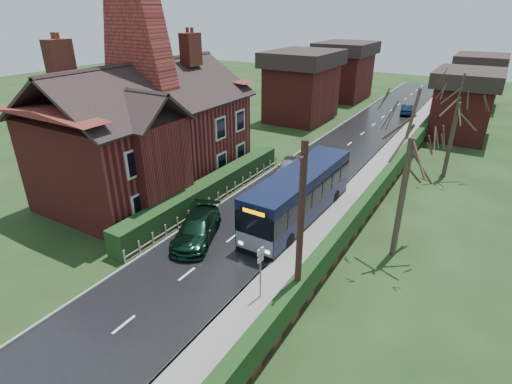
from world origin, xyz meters
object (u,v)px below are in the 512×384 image
Objects in this scene: brick_house at (147,129)px; car_silver at (289,167)px; telegraph_pole at (300,235)px; bus at (299,196)px; car_green at (197,229)px; bus_stop_sign at (260,266)px.

car_silver is (7.23, 7.22, -3.70)m from brick_house.
bus is at bearing 105.81° from telegraph_pole.
brick_house is 1.89× the size of telegraph_pole.
car_silver is at bearing 44.96° from brick_house.
car_green is (7.13, -3.95, -3.68)m from brick_house.
brick_house is at bearing 129.09° from car_green.
bus reaches higher than car_silver.
bus is 1.33× the size of telegraph_pole.
telegraph_pole is at bearing 3.99° from bus_stop_sign.
brick_house is 5.41× the size of bus_stop_sign.
car_green is at bearing -104.24° from car_silver.
car_silver is 1.46× the size of bus_stop_sign.
brick_house reaches higher than car_green.
bus_stop_sign is (5.60, -2.52, 1.08)m from car_green.
brick_house is 3.71× the size of car_silver.
car_green is at bearing 161.95° from bus_stop_sign.
brick_house reaches higher than bus_stop_sign.
bus is 3.82× the size of bus_stop_sign.
brick_house is 11.36m from bus.
brick_house is at bearing 146.67° from telegraph_pole.
brick_house is at bearing 159.23° from bus_stop_sign.
telegraph_pole is (3.60, -7.74, 2.37)m from bus.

